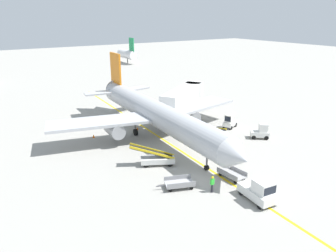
{
  "coord_description": "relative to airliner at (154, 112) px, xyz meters",
  "views": [
    {
      "loc": [
        -19.27,
        -22.25,
        16.04
      ],
      "look_at": [
        1.75,
        10.04,
        2.5
      ],
      "focal_mm": 33.97,
      "sensor_mm": 36.0,
      "label": 1
    }
  ],
  "objects": [
    {
      "name": "taxi_line_yellow",
      "position": [
        -0.02,
        -8.59,
        -3.41
      ],
      "size": [
        3.78,
        79.94,
        0.01
      ],
      "primitive_type": "cube",
      "rotation": [
        0.0,
        0.0,
        -0.04
      ],
      "color": "yellow",
      "rests_on": "ground"
    },
    {
      "name": "baggage_tug_by_cargo_door",
      "position": [
        11.21,
        -3.2,
        -2.49
      ],
      "size": [
        2.72,
        2.12,
        2.1
      ],
      "color": "silver",
      "rests_on": "ground"
    },
    {
      "name": "safety_cone_nose_left",
      "position": [
        -0.86,
        3.45,
        -3.2
      ],
      "size": [
        0.36,
        0.36,
        0.44
      ],
      "primitive_type": "cone",
      "color": "orange",
      "rests_on": "ground"
    },
    {
      "name": "jet_bridge",
      "position": [
        9.19,
        5.46,
        0.12
      ],
      "size": [
        12.11,
        9.07,
        4.85
      ],
      "color": "silver",
      "rests_on": "ground"
    },
    {
      "name": "distant_aircraft_far_right",
      "position": [
        28.14,
        65.5,
        -0.2
      ],
      "size": [
        3.0,
        10.1,
        8.8
      ],
      "color": "silver",
      "rests_on": "ground"
    },
    {
      "name": "belt_loader_forward_hold",
      "position": [
        -4.4,
        -7.92,
        -2.64
      ],
      "size": [
        5.01,
        3.42,
        2.59
      ],
      "color": "silver",
      "rests_on": "ground"
    },
    {
      "name": "belt_loader_aft_hold",
      "position": [
        6.18,
        -5.62,
        -2.64
      ],
      "size": [
        3.08,
        5.1,
        2.59
      ],
      "color": "silver",
      "rests_on": "ground"
    },
    {
      "name": "ground_plane",
      "position": [
        -1.78,
        -13.59,
        -3.42
      ],
      "size": [
        300.0,
        300.0,
        0.0
      ],
      "primitive_type": "plane",
      "color": "#9E9B93"
    },
    {
      "name": "baggage_cart_loaded",
      "position": [
        -5.18,
        -13.49,
        -2.95
      ],
      "size": [
        3.8,
        2.45,
        0.94
      ],
      "color": "#A5A5A8",
      "rests_on": "ground"
    },
    {
      "name": "airliner",
      "position": [
        0.0,
        0.0,
        0.0
      ],
      "size": [
        28.58,
        35.31,
        10.1
      ],
      "color": "#B2B5BA",
      "rests_on": "ground"
    },
    {
      "name": "ground_crew_marshaller",
      "position": [
        -3.04,
        -15.87,
        -2.51
      ],
      "size": [
        0.36,
        0.24,
        1.7
      ],
      "color": "#26262D",
      "rests_on": "ground"
    },
    {
      "name": "safety_cone_nose_right",
      "position": [
        5.83,
        -10.39,
        -3.2
      ],
      "size": [
        0.36,
        0.36,
        0.44
      ],
      "primitive_type": "cone",
      "color": "orange",
      "rests_on": "ground"
    },
    {
      "name": "baggage_cart_empty_trailing",
      "position": [
        0.5,
        -14.87,
        -2.95
      ],
      "size": [
        1.77,
        3.81,
        0.94
      ],
      "color": "#A5A5A8",
      "rests_on": "ground"
    },
    {
      "name": "baggage_tug_near_wing",
      "position": [
        11.71,
        -8.75,
        -2.49
      ],
      "size": [
        2.69,
        2.52,
        2.1
      ],
      "color": "silver",
      "rests_on": "ground"
    },
    {
      "name": "safety_cone_wingtip_left",
      "position": [
        -7.39,
        3.98,
        -3.2
      ],
      "size": [
        0.36,
        0.36,
        0.44
      ],
      "primitive_type": "cone",
      "color": "orange",
      "rests_on": "ground"
    },
    {
      "name": "pushback_tug",
      "position": [
        -0.41,
        -19.31,
        -2.42
      ],
      "size": [
        2.26,
        3.78,
        2.2
      ],
      "color": "silver",
      "rests_on": "ground"
    }
  ]
}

